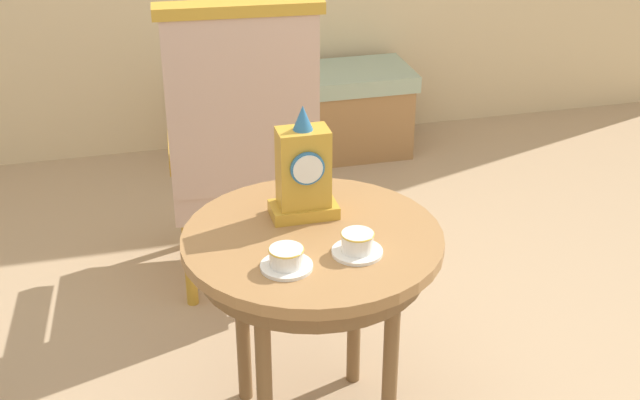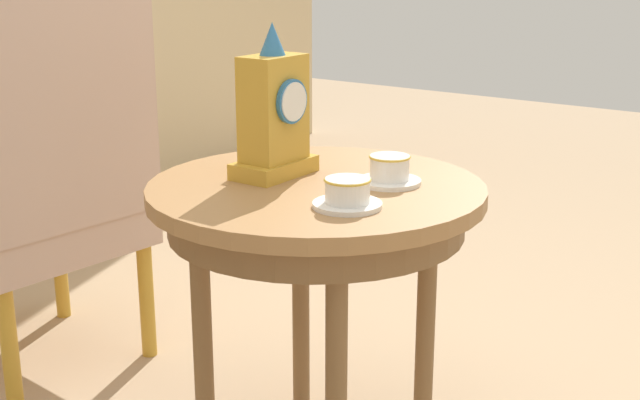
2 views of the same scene
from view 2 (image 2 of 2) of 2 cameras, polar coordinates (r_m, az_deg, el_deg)
The scene contains 5 objects.
side_table at distance 1.89m, azimuth -0.25°, elevation -1.22°, with size 0.73×0.73×0.68m.
teacup_left at distance 1.69m, azimuth 1.80°, elevation 0.39°, with size 0.14×0.14×0.06m.
teacup_right at distance 1.87m, azimuth 4.57°, elevation 1.90°, with size 0.14×0.14×0.06m.
mantel_clock at distance 1.91m, azimuth -3.03°, elevation 5.54°, with size 0.19×0.11×0.34m.
armchair at distance 2.45m, azimuth -17.54°, elevation 1.95°, with size 0.58×0.57×1.14m.
Camera 2 is at (-1.47, -1.09, 1.17)m, focal length 48.89 mm.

